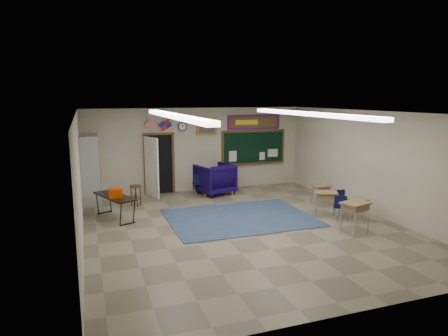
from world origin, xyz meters
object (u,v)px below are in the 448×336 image
object	(u,v)px
folding_table	(115,206)
wingback_armchair	(215,179)
wooden_stool	(136,195)
student_desk_front_left	(326,203)
student_desk_front_right	(321,194)

from	to	relation	value
folding_table	wingback_armchair	bearing A→B (deg)	5.30
wingback_armchair	wooden_stool	xyz separation A→B (m)	(-2.83, -0.64, -0.20)
student_desk_front_left	folding_table	xyz separation A→B (m)	(-5.66, 1.85, -0.05)
student_desk_front_left	folding_table	bearing A→B (deg)	-172.13
wingback_armchair	student_desk_front_right	bearing A→B (deg)	121.95
student_desk_front_left	folding_table	size ratio (longest dim) A/B	0.45
wingback_armchair	student_desk_front_right	xyz separation A→B (m)	(2.71, -2.52, -0.18)
folding_table	wooden_stool	world-z (taller)	folding_table
student_desk_front_right	wooden_stool	size ratio (longest dim) A/B	0.98
wingback_armchair	student_desk_front_right	size ratio (longest dim) A/B	1.85
student_desk_front_right	wooden_stool	xyz separation A→B (m)	(-5.54, 1.88, -0.02)
student_desk_front_left	student_desk_front_right	size ratio (longest dim) A/B	1.20
wingback_armchair	folding_table	distance (m)	4.00
student_desk_front_left	wooden_stool	size ratio (longest dim) A/B	1.18
wingback_armchair	student_desk_front_right	distance (m)	3.71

